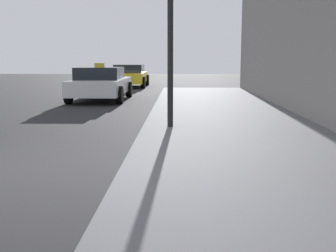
% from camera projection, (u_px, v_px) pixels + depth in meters
% --- Properties ---
extents(sidewalk, '(4.00, 32.00, 0.15)m').
position_uv_depth(sidewalk, '(273.00, 176.00, 5.42)').
color(sidewalk, '#5B5B60').
rests_on(sidewalk, ground_plane).
extents(car_white, '(2.05, 4.39, 1.43)m').
position_uv_depth(car_white, '(101.00, 83.00, 16.13)').
color(car_white, white).
rests_on(car_white, ground_plane).
extents(car_yellow, '(1.98, 4.32, 1.27)m').
position_uv_depth(car_yellow, '(130.00, 76.00, 24.03)').
color(car_yellow, yellow).
rests_on(car_yellow, ground_plane).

